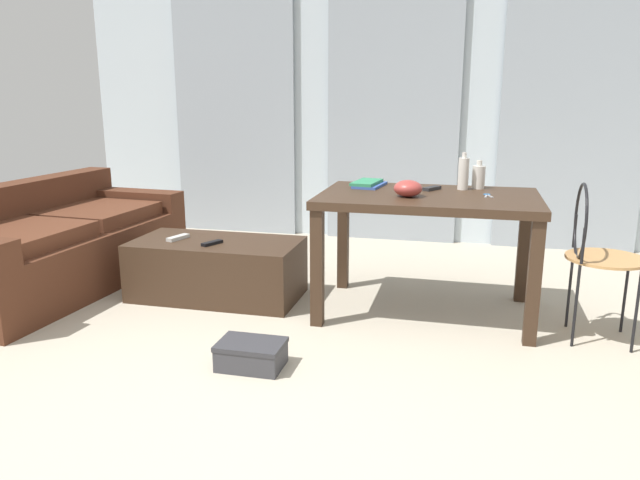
# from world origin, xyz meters

# --- Properties ---
(ground_plane) EXTENTS (8.11, 8.11, 0.00)m
(ground_plane) POSITION_xyz_m (0.00, 1.29, 0.00)
(ground_plane) COLOR #B2A893
(wall_back) EXTENTS (5.88, 0.10, 2.60)m
(wall_back) POSITION_xyz_m (0.00, 3.38, 1.30)
(wall_back) COLOR silver
(wall_back) RESTS_ON ground
(curtains) EXTENTS (4.18, 0.03, 2.28)m
(curtains) POSITION_xyz_m (0.00, 3.29, 1.14)
(curtains) COLOR #99A3AD
(curtains) RESTS_ON ground
(couch) EXTENTS (1.02, 1.99, 0.72)m
(couch) POSITION_xyz_m (-2.11, 1.35, 0.29)
(couch) COLOR #4C2819
(couch) RESTS_ON ground
(coffee_table) EXTENTS (1.10, 0.56, 0.38)m
(coffee_table) POSITION_xyz_m (-0.90, 1.40, 0.19)
(coffee_table) COLOR #382619
(coffee_table) RESTS_ON ground
(craft_table) EXTENTS (1.29, 0.84, 0.74)m
(craft_table) POSITION_xyz_m (0.46, 1.43, 0.64)
(craft_table) COLOR #382619
(craft_table) RESTS_ON ground
(wire_chair) EXTENTS (0.42, 0.42, 0.87)m
(wire_chair) POSITION_xyz_m (1.36, 1.24, 0.54)
(wire_chair) COLOR #B7844C
(wire_chair) RESTS_ON ground
(bottle_near) EXTENTS (0.08, 0.08, 0.18)m
(bottle_near) POSITION_xyz_m (0.75, 1.73, 0.82)
(bottle_near) COLOR beige
(bottle_near) RESTS_ON craft_table
(bottle_far) EXTENTS (0.07, 0.07, 0.23)m
(bottle_far) POSITION_xyz_m (0.65, 1.67, 0.84)
(bottle_far) COLOR beige
(bottle_far) RESTS_ON craft_table
(bowl) EXTENTS (0.17, 0.17, 0.10)m
(bowl) POSITION_xyz_m (0.35, 1.32, 0.79)
(bowl) COLOR #9E3833
(bowl) RESTS_ON craft_table
(book_stack) EXTENTS (0.21, 0.31, 0.04)m
(book_stack) POSITION_xyz_m (0.06, 1.66, 0.76)
(book_stack) COLOR #33519E
(book_stack) RESTS_ON craft_table
(tv_remote_on_table) EXTENTS (0.11, 0.15, 0.02)m
(tv_remote_on_table) POSITION_xyz_m (0.47, 1.60, 0.75)
(tv_remote_on_table) COLOR #232326
(tv_remote_on_table) RESTS_ON craft_table
(scissors) EXTENTS (0.06, 0.12, 0.00)m
(scissors) POSITION_xyz_m (0.80, 1.47, 0.75)
(scissors) COLOR #9EA0A5
(scissors) RESTS_ON craft_table
(tv_remote_primary) EXTENTS (0.10, 0.15, 0.02)m
(tv_remote_primary) POSITION_xyz_m (-0.89, 1.30, 0.39)
(tv_remote_primary) COLOR black
(tv_remote_primary) RESTS_ON coffee_table
(tv_remote_secondary) EXTENTS (0.10, 0.18, 0.02)m
(tv_remote_secondary) POSITION_xyz_m (-1.17, 1.38, 0.40)
(tv_remote_secondary) COLOR #B7B7B2
(tv_remote_secondary) RESTS_ON coffee_table
(shoebox) EXTENTS (0.33, 0.23, 0.13)m
(shoebox) POSITION_xyz_m (-0.31, 0.44, 0.07)
(shoebox) COLOR #38383D
(shoebox) RESTS_ON ground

